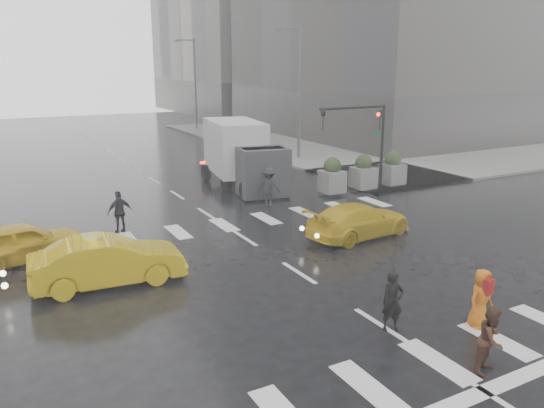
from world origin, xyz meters
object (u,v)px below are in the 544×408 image
taxi_mid (108,261)px  pedestrian_orange (481,298)px  pedestrian_brown (492,340)px  box_truck (242,153)px  traffic_signal_pole (368,130)px  taxi_front (22,242)px

taxi_mid → pedestrian_orange: bearing=-128.9°
pedestrian_brown → pedestrian_orange: pedestrian_orange is taller
pedestrian_orange → box_truck: (1.53, 17.18, 1.10)m
traffic_signal_pole → taxi_mid: traffic_signal_pole is taller
traffic_signal_pole → box_truck: (-5.31, 3.90, -1.33)m
pedestrian_orange → taxi_front: pedestrian_orange is taller
traffic_signal_pole → taxi_front: traffic_signal_pole is taller
taxi_front → taxi_mid: (2.13, -3.42, 0.06)m
traffic_signal_pole → pedestrian_brown: size_ratio=2.97×
box_truck → pedestrian_orange: bearing=-85.1°
pedestrian_brown → pedestrian_orange: (1.47, 1.53, 0.03)m
pedestrian_brown → box_truck: bearing=61.4°
box_truck → taxi_front: bearing=-140.3°
pedestrian_brown → box_truck: 18.98m
taxi_mid → box_truck: size_ratio=0.68×
taxi_front → box_truck: box_truck is taller
pedestrian_orange → pedestrian_brown: bearing=-136.1°
pedestrian_brown → taxi_front: bearing=104.9°
box_truck → pedestrian_brown: bearing=-89.2°
taxi_front → pedestrian_orange: bearing=-150.3°
taxi_front → taxi_mid: 4.03m
pedestrian_orange → taxi_front: size_ratio=0.39×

